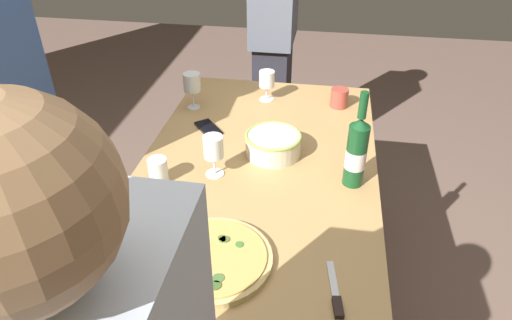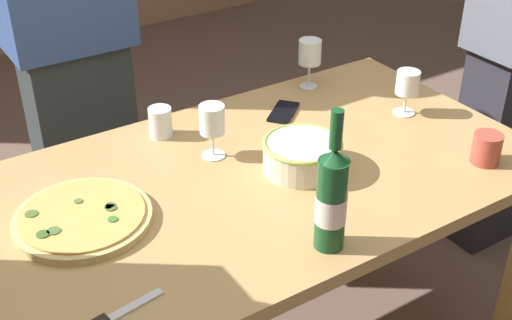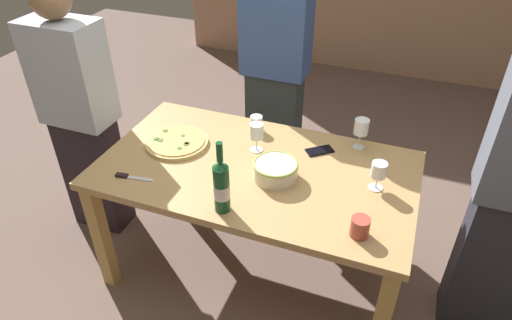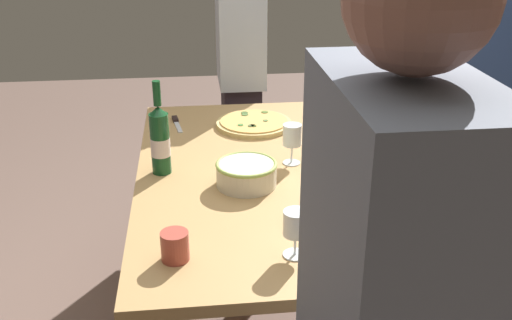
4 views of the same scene
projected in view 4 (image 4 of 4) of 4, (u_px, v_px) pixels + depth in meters
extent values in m
cube|color=tan|center=(256.00, 175.00, 2.26)|extent=(1.60, 0.90, 0.04)
cube|color=tan|center=(164.00, 183.00, 3.05)|extent=(0.07, 0.07, 0.71)
cube|color=tan|center=(314.00, 176.00, 3.13)|extent=(0.07, 0.07, 0.71)
cylinder|color=#D3B66F|center=(254.00, 124.00, 2.69)|extent=(0.34, 0.34, 0.02)
cylinder|color=#DEA554|center=(254.00, 121.00, 2.69)|extent=(0.31, 0.31, 0.01)
cylinder|color=#4B6628|center=(254.00, 126.00, 2.62)|extent=(0.02, 0.02, 0.00)
cylinder|color=#3D5E28|center=(245.00, 113.00, 2.78)|extent=(0.03, 0.03, 0.00)
cylinder|color=#4A6131|center=(251.00, 126.00, 2.62)|extent=(0.03, 0.03, 0.00)
cylinder|color=#4E6929|center=(265.00, 112.00, 2.79)|extent=(0.03, 0.03, 0.00)
cylinder|color=#3E7631|center=(241.00, 125.00, 2.63)|extent=(0.03, 0.03, 0.00)
cylinder|color=#436322|center=(253.00, 125.00, 2.63)|extent=(0.02, 0.02, 0.00)
cylinder|color=#507136|center=(266.00, 121.00, 2.68)|extent=(0.02, 0.02, 0.00)
cylinder|color=#486D33|center=(245.00, 115.00, 2.76)|extent=(0.03, 0.03, 0.00)
cylinder|color=beige|center=(246.00, 174.00, 2.13)|extent=(0.22, 0.22, 0.09)
torus|color=#9FB955|center=(246.00, 165.00, 2.11)|extent=(0.22, 0.22, 0.01)
cylinder|color=#144822|center=(160.00, 144.00, 2.20)|extent=(0.07, 0.07, 0.23)
cone|color=#144822|center=(158.00, 111.00, 2.14)|extent=(0.07, 0.07, 0.03)
cylinder|color=#144822|center=(157.00, 93.00, 2.12)|extent=(0.03, 0.03, 0.09)
cylinder|color=silver|center=(161.00, 147.00, 2.20)|extent=(0.07, 0.07, 0.07)
cylinder|color=white|center=(387.00, 224.00, 1.88)|extent=(0.06, 0.06, 0.00)
cylinder|color=white|center=(389.00, 212.00, 1.86)|extent=(0.01, 0.01, 0.08)
cylinder|color=white|center=(391.00, 188.00, 1.83)|extent=(0.08, 0.08, 0.08)
cylinder|color=white|center=(295.00, 255.00, 1.72)|extent=(0.07, 0.07, 0.00)
cylinder|color=white|center=(295.00, 244.00, 1.71)|extent=(0.01, 0.01, 0.07)
cylinder|color=white|center=(296.00, 223.00, 1.68)|extent=(0.07, 0.07, 0.07)
cylinder|color=maroon|center=(295.00, 231.00, 1.69)|extent=(0.06, 0.06, 0.03)
cylinder|color=white|center=(291.00, 163.00, 2.32)|extent=(0.07, 0.07, 0.00)
cylinder|color=white|center=(292.00, 154.00, 2.30)|extent=(0.01, 0.01, 0.07)
cylinder|color=white|center=(292.00, 135.00, 2.27)|extent=(0.07, 0.07, 0.08)
cylinder|color=white|center=(335.00, 143.00, 2.39)|extent=(0.07, 0.07, 0.09)
cylinder|color=#AD4639|center=(175.00, 246.00, 1.68)|extent=(0.08, 0.08, 0.09)
cube|color=black|center=(338.00, 198.00, 2.04)|extent=(0.16, 0.15, 0.01)
cube|color=silver|center=(178.00, 127.00, 2.68)|extent=(0.14, 0.04, 0.01)
cube|color=black|center=(175.00, 119.00, 2.76)|extent=(0.07, 0.03, 0.02)
cube|color=#2B3334|center=(444.00, 206.00, 2.65)|extent=(0.35, 0.20, 0.87)
cube|color=#334E88|center=(469.00, 37.00, 2.35)|extent=(0.42, 0.24, 0.65)
cube|color=slate|center=(392.00, 257.00, 1.00)|extent=(0.42, 0.24, 0.62)
cube|color=#281F26|center=(241.00, 147.00, 3.41)|extent=(0.34, 0.20, 0.78)
cube|color=#AFBAC7|center=(240.00, 28.00, 3.14)|extent=(0.40, 0.24, 0.58)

